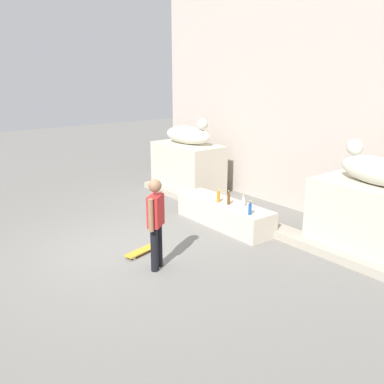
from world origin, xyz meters
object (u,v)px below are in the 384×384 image
at_px(skater, 156,220).
at_px(bottle_orange, 218,197).
at_px(bottle_blue, 250,209).
at_px(statue_reclining_left, 189,134).
at_px(skateboard, 142,250).
at_px(bottle_clear, 243,202).
at_px(bottle_brown, 229,199).
at_px(statue_reclining_right, 375,169).

height_order(skater, bottle_orange, skater).
bearing_deg(skater, bottle_orange, 166.93).
bearing_deg(skater, bottle_blue, 142.15).
relative_size(statue_reclining_left, skater, 1.01).
relative_size(skateboard, bottle_clear, 3.10).
height_order(bottle_brown, bottle_blue, bottle_brown).
distance_m(statue_reclining_left, skater, 5.26).
relative_size(statue_reclining_left, bottle_brown, 5.24).
bearing_deg(bottle_clear, skater, -81.04).
distance_m(bottle_brown, bottle_orange, 0.28).
relative_size(statue_reclining_left, bottle_clear, 6.32).
xyz_separation_m(skateboard, bottle_orange, (-0.28, 2.22, 0.62)).
height_order(skateboard, bottle_clear, bottle_clear).
height_order(skater, bottle_clear, skater).
xyz_separation_m(statue_reclining_left, statue_reclining_right, (5.70, -0.00, 0.00)).
bearing_deg(bottle_blue, bottle_clear, 149.04).
distance_m(skater, bottle_clear, 2.62).
bearing_deg(statue_reclining_right, bottle_orange, 34.81).
height_order(bottle_clear, bottle_orange, bottle_orange).
bearing_deg(bottle_clear, bottle_orange, -158.28).
xyz_separation_m(skateboard, bottle_brown, (-0.01, 2.29, 0.63)).
relative_size(skater, skateboard, 2.03).
bearing_deg(statue_reclining_right, skater, 73.01).
relative_size(statue_reclining_right, skater, 1.01).
relative_size(skater, bottle_brown, 5.21).
xyz_separation_m(skateboard, bottle_clear, (0.30, 2.45, 0.60)).
bearing_deg(skateboard, statue_reclining_left, -153.23).
bearing_deg(bottle_brown, skateboard, -89.81).
distance_m(skateboard, bottle_orange, 2.32).
relative_size(statue_reclining_left, statue_reclining_right, 1.00).
relative_size(bottle_clear, bottle_orange, 0.90).
bearing_deg(statue_reclining_left, bottle_blue, -30.90).
height_order(statue_reclining_right, bottle_brown, statue_reclining_right).
bearing_deg(bottle_orange, bottle_clear, 21.72).
relative_size(statue_reclining_left, bottle_orange, 5.71).
bearing_deg(bottle_orange, skater, -67.27).
relative_size(bottle_clear, bottle_blue, 0.88).
bearing_deg(skater, bottle_clear, 153.16).
bearing_deg(bottle_clear, statue_reclining_left, 162.69).
height_order(statue_reclining_right, skater, statue_reclining_right).
bearing_deg(bottle_blue, skater, -92.05).
xyz_separation_m(statue_reclining_left, bottle_clear, (3.34, -1.04, -1.02)).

